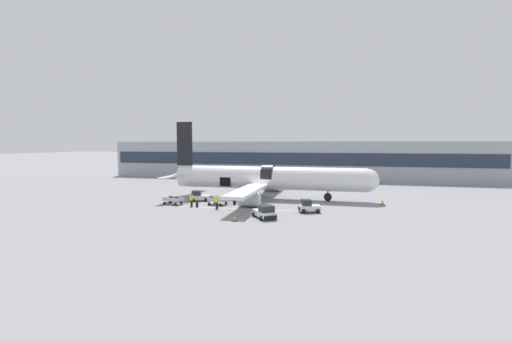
% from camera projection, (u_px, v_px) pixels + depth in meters
% --- Properties ---
extents(ground_plane, '(500.00, 500.00, 0.00)m').
position_uv_depth(ground_plane, '(259.00, 201.00, 50.36)').
color(ground_plane, gray).
extents(apron_marking_line, '(20.47, 0.81, 0.01)m').
position_uv_depth(apron_marking_line, '(242.00, 209.00, 44.37)').
color(apron_marking_line, silver).
rests_on(apron_marking_line, ground_plane).
extents(terminal_strip, '(90.76, 9.60, 8.90)m').
position_uv_depth(terminal_strip, '(292.00, 160.00, 83.45)').
color(terminal_strip, '#9EA3AD').
rests_on(terminal_strip, ground_plane).
extents(airplane, '(32.70, 29.29, 11.95)m').
position_uv_depth(airplane, '(265.00, 178.00, 52.56)').
color(airplane, silver).
rests_on(airplane, ground_plane).
extents(baggage_tug_lead, '(3.26, 3.60, 1.55)m').
position_uv_depth(baggage_tug_lead, '(265.00, 212.00, 38.78)').
color(baggage_tug_lead, silver).
rests_on(baggage_tug_lead, ground_plane).
extents(baggage_tug_mid, '(2.92, 2.38, 1.60)m').
position_uv_depth(baggage_tug_mid, '(309.00, 207.00, 42.20)').
color(baggage_tug_mid, silver).
rests_on(baggage_tug_mid, ground_plane).
extents(baggage_tug_rear, '(3.24, 2.30, 1.52)m').
position_uv_depth(baggage_tug_rear, '(199.00, 197.00, 50.54)').
color(baggage_tug_rear, silver).
rests_on(baggage_tug_rear, ground_plane).
extents(baggage_cart_loading, '(3.46, 2.31, 1.05)m').
position_uv_depth(baggage_cart_loading, '(218.00, 201.00, 47.37)').
color(baggage_cart_loading, '#B7BABF').
rests_on(baggage_cart_loading, ground_plane).
extents(baggage_cart_queued, '(3.64, 2.04, 1.15)m').
position_uv_depth(baggage_cart_queued, '(173.00, 201.00, 47.65)').
color(baggage_cart_queued, '#B7BABF').
rests_on(baggage_cart_queued, ground_plane).
extents(ground_crew_loader_a, '(0.42, 0.62, 1.81)m').
position_uv_depth(ground_crew_loader_a, '(192.00, 200.00, 45.99)').
color(ground_crew_loader_a, black).
rests_on(ground_crew_loader_a, ground_plane).
extents(ground_crew_loader_b, '(0.57, 0.57, 1.77)m').
position_uv_depth(ground_crew_loader_b, '(217.00, 202.00, 44.44)').
color(ground_crew_loader_b, black).
rests_on(ground_crew_loader_b, ground_plane).
extents(ground_crew_driver, '(0.47, 0.59, 1.68)m').
position_uv_depth(ground_crew_driver, '(235.00, 196.00, 49.13)').
color(ground_crew_driver, black).
rests_on(ground_crew_driver, ground_plane).
extents(suitcase_on_tarmac_upright, '(0.49, 0.40, 0.76)m').
position_uv_depth(suitcase_on_tarmac_upright, '(234.00, 202.00, 47.41)').
color(suitcase_on_tarmac_upright, black).
rests_on(suitcase_on_tarmac_upright, ground_plane).
extents(suitcase_on_tarmac_spare, '(0.40, 0.37, 0.74)m').
position_uv_depth(suitcase_on_tarmac_spare, '(197.00, 205.00, 45.57)').
color(suitcase_on_tarmac_spare, black).
rests_on(suitcase_on_tarmac_spare, ground_plane).
extents(safety_cone_nose, '(0.62, 0.62, 0.76)m').
position_uv_depth(safety_cone_nose, '(382.00, 202.00, 47.33)').
color(safety_cone_nose, black).
rests_on(safety_cone_nose, ground_plane).
extents(safety_cone_engine_left, '(0.57, 0.57, 0.68)m').
position_uv_depth(safety_cone_engine_left, '(235.00, 218.00, 37.41)').
color(safety_cone_engine_left, black).
rests_on(safety_cone_engine_left, ground_plane).
extents(safety_cone_wingtip, '(0.48, 0.48, 0.71)m').
position_uv_depth(safety_cone_wingtip, '(258.00, 205.00, 45.05)').
color(safety_cone_wingtip, black).
rests_on(safety_cone_wingtip, ground_plane).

